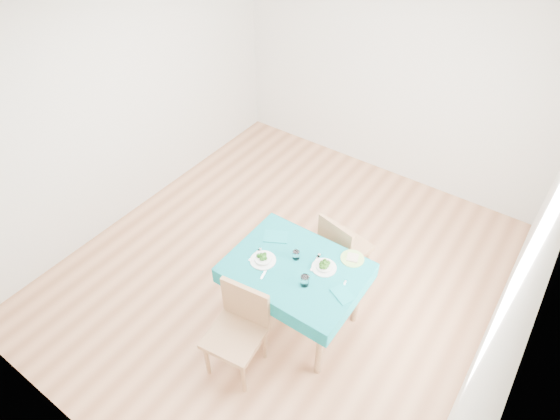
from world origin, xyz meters
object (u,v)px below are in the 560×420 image
Objects in this scene: bowl_far at (324,266)px; bowl_near at (263,258)px; side_plate at (352,258)px; chair_far at (346,241)px; table at (295,295)px; chair_near at (234,328)px.

bowl_near is at bearing -154.02° from bowl_far.
bowl_far reaches higher than side_plate.
bowl_far is at bearing -122.35° from side_plate.
chair_far reaches higher than side_plate.
bowl_far is 1.03× the size of side_plate.
bowl_near is 1.09× the size of side_plate.
table is 0.63m from side_plate.
table is 0.76m from chair_far.
bowl_near is at bearing -158.16° from table.
bowl_near is (-0.27, -0.11, 0.41)m from table.
chair_near is 5.32× the size of side_plate.
side_plate reaches higher than table.
chair_far is (0.25, 1.41, -0.04)m from chair_near.
table is at bearing 94.21° from chair_far.
table is 1.11× the size of chair_far.
chair_near is at bearing -102.17° from table.
bowl_near is at bearing 78.49° from chair_far.
chair_near reaches higher than table.
chair_far is 0.68m from bowl_far.
bowl_far is (0.20, 0.12, 0.41)m from table.
bowl_far is (0.35, 0.80, 0.24)m from chair_near.
table is 0.47m from bowl_far.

